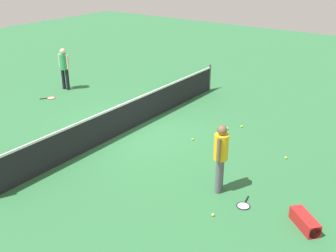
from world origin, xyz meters
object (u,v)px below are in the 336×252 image
tennis_ball_baseline (193,139)px  tennis_ball_stray_left (213,215)px  tennis_ball_near_player (227,128)px  tennis_racket_far_player (50,98)px  tennis_ball_by_net (242,126)px  tennis_racket_near_player (244,205)px  equipment_bag (306,222)px  player_far_side (64,65)px  tennis_ball_midcourt (286,158)px  player_near_side (221,153)px

tennis_ball_baseline → tennis_ball_stray_left: (-2.99, -2.43, 0.00)m
tennis_ball_baseline → tennis_ball_near_player: bearing=-18.7°
tennis_racket_far_player → tennis_ball_by_net: 7.55m
tennis_racket_near_player → tennis_ball_by_net: tennis_ball_by_net is taller
tennis_ball_stray_left → equipment_bag: (0.76, -1.76, 0.11)m
player_far_side → tennis_racket_near_player: 10.34m
player_far_side → tennis_ball_stray_left: size_ratio=25.76×
tennis_ball_midcourt → equipment_bag: equipment_bag is taller
player_near_side → player_far_side: same height
tennis_racket_near_player → tennis_ball_near_player: size_ratio=9.14×
tennis_ball_by_net → player_near_side: bearing=-161.6°
tennis_ball_near_player → tennis_ball_stray_left: size_ratio=1.00×
tennis_ball_near_player → player_far_side: bearing=91.8°
tennis_racket_near_player → tennis_racket_far_player: 9.62m
tennis_ball_baseline → tennis_ball_stray_left: bearing=-140.9°
player_near_side → tennis_racket_far_player: bearing=77.0°
tennis_racket_far_player → tennis_racket_near_player: bearing=-103.3°
player_far_side → tennis_ball_by_net: 7.79m
tennis_ball_stray_left → equipment_bag: equipment_bag is taller
player_near_side → equipment_bag: bearing=-96.1°
tennis_ball_by_net → player_far_side: bearing=94.7°
equipment_bag → tennis_ball_by_net: bearing=40.6°
equipment_bag → player_near_side: bearing=83.9°
tennis_racket_near_player → tennis_ball_stray_left: tennis_ball_stray_left is taller
player_near_side → tennis_racket_near_player: player_near_side is taller
tennis_ball_stray_left → equipment_bag: 1.92m
tennis_racket_far_player → tennis_ball_midcourt: (0.52, -9.31, 0.02)m
tennis_racket_near_player → tennis_ball_midcourt: (2.74, 0.06, 0.02)m
tennis_ball_near_player → tennis_ball_midcourt: 2.43m
tennis_racket_near_player → tennis_ball_stray_left: 0.83m
tennis_ball_by_net → tennis_racket_near_player: bearing=-153.1°
tennis_ball_near_player → tennis_ball_by_net: bearing=-37.3°
player_near_side → tennis_racket_far_player: size_ratio=2.97×
player_near_side → equipment_bag: size_ratio=2.16×
tennis_ball_midcourt → tennis_ball_baseline: size_ratio=1.00×
tennis_ball_by_net → tennis_ball_midcourt: 2.34m
tennis_ball_midcourt → tennis_ball_stray_left: (-3.49, 0.31, 0.00)m
tennis_ball_near_player → tennis_ball_by_net: size_ratio=1.00×
tennis_racket_far_player → tennis_ball_baseline: (0.03, -6.57, 0.02)m
tennis_ball_stray_left → equipment_bag: bearing=-66.7°
tennis_racket_far_player → tennis_ball_near_player: tennis_ball_near_player is taller
tennis_racket_far_player → tennis_ball_by_net: (1.78, -7.34, 0.02)m
tennis_racket_near_player → tennis_ball_by_net: bearing=26.9°
tennis_racket_far_player → tennis_ball_near_player: (1.38, -7.03, 0.02)m
tennis_racket_far_player → tennis_ball_near_player: 7.16m
tennis_racket_far_player → tennis_ball_baseline: size_ratio=8.66×
tennis_ball_stray_left → tennis_racket_far_player: bearing=71.8°
player_far_side → tennis_racket_far_player: 1.56m
player_far_side → tennis_ball_baseline: size_ratio=25.76×
player_far_side → tennis_ball_stray_left: player_far_side is taller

